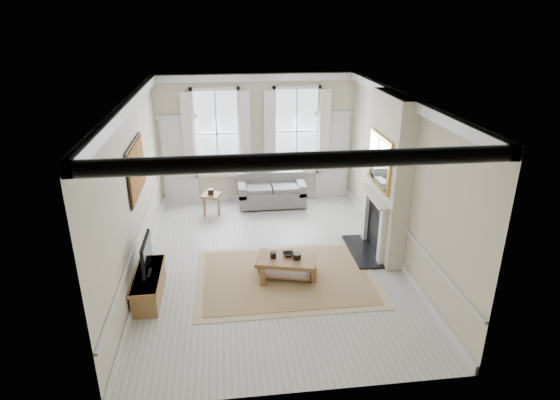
{
  "coord_description": "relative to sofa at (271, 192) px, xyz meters",
  "views": [
    {
      "loc": [
        -0.87,
        -8.48,
        4.86
      ],
      "look_at": [
        0.22,
        0.35,
        1.25
      ],
      "focal_mm": 30.0,
      "sensor_mm": 36.0,
      "label": 1
    }
  ],
  "objects": [
    {
      "name": "door_right",
      "position": [
        1.73,
        0.45,
        0.8
      ],
      "size": [
        0.9,
        0.08,
        2.3
      ],
      "primitive_type": "cube",
      "color": "silver",
      "rests_on": "floor"
    },
    {
      "name": "back_wall",
      "position": [
        -0.32,
        0.49,
        1.35
      ],
      "size": [
        5.2,
        0.0,
        5.2
      ],
      "primitive_type": "plane",
      "rotation": [
        1.57,
        0.0,
        0.0
      ],
      "color": "beige",
      "rests_on": "floor"
    },
    {
      "name": "door_left",
      "position": [
        -2.37,
        0.45,
        0.8
      ],
      "size": [
        0.9,
        0.08,
        2.3
      ],
      "primitive_type": "cube",
      "color": "silver",
      "rests_on": "floor"
    },
    {
      "name": "right_wall",
      "position": [
        2.28,
        -3.11,
        1.35
      ],
      "size": [
        0.0,
        7.2,
        7.2
      ],
      "primitive_type": "plane",
      "rotation": [
        1.57,
        0.0,
        -1.57
      ],
      "color": "beige",
      "rests_on": "floor"
    },
    {
      "name": "bowl",
      "position": [
        -0.05,
        -3.63,
        0.1
      ],
      "size": [
        0.23,
        0.23,
        0.06
      ],
      "primitive_type": "imported",
      "rotation": [
        0.0,
        0.0,
        0.02
      ],
      "color": "black",
      "rests_on": "coffee_table"
    },
    {
      "name": "fireplace",
      "position": [
        1.88,
        -2.91,
        0.38
      ],
      "size": [
        0.21,
        1.45,
        1.33
      ],
      "color": "silver",
      "rests_on": "floor"
    },
    {
      "name": "window_right",
      "position": [
        0.73,
        0.44,
        1.55
      ],
      "size": [
        1.26,
        0.2,
        2.2
      ],
      "primitive_type": null,
      "color": "#B2BCC6",
      "rests_on": "back_wall"
    },
    {
      "name": "floor",
      "position": [
        -0.32,
        -3.11,
        -0.35
      ],
      "size": [
        7.2,
        7.2,
        0.0
      ],
      "primitive_type": "plane",
      "color": "#B7B5AD",
      "rests_on": "ground"
    },
    {
      "name": "tv_stand",
      "position": [
        -2.66,
        -4.09,
        -0.11
      ],
      "size": [
        0.44,
        1.36,
        0.49
      ],
      "primitive_type": "cube",
      "color": "brown",
      "rests_on": "floor"
    },
    {
      "name": "mirror",
      "position": [
        1.89,
        -2.91,
        1.7
      ],
      "size": [
        0.06,
        1.26,
        1.06
      ],
      "primitive_type": "cube",
      "color": "gold",
      "rests_on": "chimney_breast"
    },
    {
      "name": "ceramic_pot_b",
      "position": [
        0.1,
        -3.78,
        0.13
      ],
      "size": [
        0.16,
        0.16,
        0.11
      ],
      "primitive_type": "cylinder",
      "color": "black",
      "rests_on": "coffee_table"
    },
    {
      "name": "painting",
      "position": [
        -2.88,
        -2.81,
        1.7
      ],
      "size": [
        0.05,
        1.66,
        1.06
      ],
      "primitive_type": "cube",
      "color": "#B37D1E",
      "rests_on": "left_wall"
    },
    {
      "name": "sofa",
      "position": [
        0.0,
        0.0,
        0.0
      ],
      "size": [
        1.76,
        0.86,
        0.84
      ],
      "color": "#61615F",
      "rests_on": "floor"
    },
    {
      "name": "coffee_table",
      "position": [
        -0.1,
        -3.73,
        -0.01
      ],
      "size": [
        1.27,
        0.93,
        0.43
      ],
      "rotation": [
        0.0,
        0.0,
        -0.25
      ],
      "color": "brown",
      "rests_on": "rug"
    },
    {
      "name": "ceiling",
      "position": [
        -0.32,
        -3.11,
        3.05
      ],
      "size": [
        7.2,
        7.2,
        0.0
      ],
      "primitive_type": "plane",
      "rotation": [
        3.14,
        0.0,
        0.0
      ],
      "color": "white",
      "rests_on": "back_wall"
    },
    {
      "name": "side_table",
      "position": [
        -1.59,
        -0.41,
        0.08
      ],
      "size": [
        0.55,
        0.55,
        0.54
      ],
      "rotation": [
        0.0,
        0.0,
        -0.32
      ],
      "color": "brown",
      "rests_on": "floor"
    },
    {
      "name": "hearth",
      "position": [
        1.68,
        -2.91,
        -0.33
      ],
      "size": [
        0.55,
        1.5,
        0.05
      ],
      "primitive_type": "cube",
      "color": "black",
      "rests_on": "floor"
    },
    {
      "name": "left_wall",
      "position": [
        -2.92,
        -3.11,
        1.35
      ],
      "size": [
        0.0,
        7.2,
        7.2
      ],
      "primitive_type": "plane",
      "rotation": [
        1.57,
        0.0,
        1.57
      ],
      "color": "beige",
      "rests_on": "floor"
    },
    {
      "name": "ceramic_pot_a",
      "position": [
        -0.35,
        -3.68,
        0.13
      ],
      "size": [
        0.12,
        0.12,
        0.12
      ],
      "primitive_type": "cylinder",
      "color": "black",
      "rests_on": "coffee_table"
    },
    {
      "name": "tv",
      "position": [
        -2.64,
        -4.09,
        0.53
      ],
      "size": [
        0.08,
        0.9,
        0.68
      ],
      "color": "black",
      "rests_on": "tv_stand"
    },
    {
      "name": "chimney_breast",
      "position": [
        2.1,
        -2.91,
        1.35
      ],
      "size": [
        0.35,
        1.7,
        3.38
      ],
      "primitive_type": "cube",
      "color": "beige",
      "rests_on": "floor"
    },
    {
      "name": "rug",
      "position": [
        -0.1,
        -3.73,
        -0.34
      ],
      "size": [
        3.5,
        2.6,
        0.02
      ],
      "primitive_type": "cube",
      "color": "#91724B",
      "rests_on": "floor"
    },
    {
      "name": "window_left",
      "position": [
        -1.37,
        0.44,
        1.55
      ],
      "size": [
        1.26,
        0.2,
        2.2
      ],
      "primitive_type": null,
      "color": "#B2BCC6",
      "rests_on": "back_wall"
    }
  ]
}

